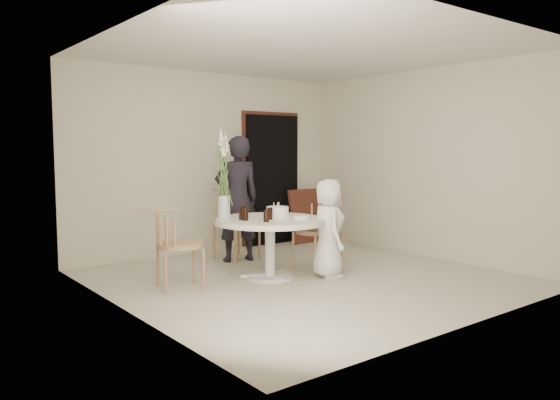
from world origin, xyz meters
TOP-DOWN VIEW (x-y plane):
  - ground at (0.00, 0.00)m, footprint 4.50×4.50m
  - room_shell at (0.00, 0.00)m, footprint 4.50×4.50m
  - doorway at (1.15, 2.19)m, footprint 1.00×0.10m
  - door_trim at (1.15, 2.23)m, footprint 1.12×0.03m
  - table at (-0.35, 0.25)m, footprint 1.33×1.33m
  - picture_frame at (1.68, 1.95)m, footprint 0.68×0.23m
  - chair_far at (-0.05, 1.59)m, footprint 0.59×0.63m
  - chair_right at (0.51, 0.22)m, footprint 0.58×0.55m
  - chair_left at (-1.55, 0.52)m, footprint 0.62×0.59m
  - girl at (-0.09, 1.36)m, footprint 0.72×0.56m
  - boy at (0.24, -0.14)m, footprint 0.59×0.69m
  - birthday_cake at (-0.21, 0.28)m, footprint 0.27×0.27m
  - cola_tumbler_a at (-0.70, 0.26)m, footprint 0.07×0.07m
  - cola_tumbler_b at (-0.58, 0.01)m, footprint 0.07×0.07m
  - cola_tumbler_c at (-0.69, 0.34)m, footprint 0.08×0.08m
  - cola_tumbler_d at (-0.42, 0.16)m, footprint 0.07×0.07m
  - plate_stack at (-0.10, -0.03)m, footprint 0.23×0.23m
  - flower_vase at (-0.79, 0.58)m, footprint 0.15×0.15m

SIDE VIEW (x-z plane):
  - ground at x=0.00m, z-range 0.00..0.00m
  - picture_frame at x=1.68m, z-range 0.00..0.89m
  - chair_left at x=-1.55m, z-range 0.13..1.04m
  - boy at x=0.24m, z-range 0.00..1.20m
  - chair_right at x=0.51m, z-range 0.14..1.09m
  - table at x=-0.35m, z-range 0.25..0.98m
  - chair_far at x=-0.05m, z-range 0.14..1.13m
  - plate_stack at x=-0.10m, z-range 0.73..0.78m
  - birthday_cake at x=-0.21m, z-range 0.71..0.88m
  - cola_tumbler_b at x=-0.58m, z-range 0.73..0.87m
  - cola_tumbler_d at x=-0.42m, z-range 0.73..0.87m
  - cola_tumbler_a at x=-0.70m, z-range 0.73..0.88m
  - cola_tumbler_c at x=-0.69m, z-range 0.73..0.89m
  - girl at x=-0.09m, z-range 0.00..1.74m
  - doorway at x=1.15m, z-range 0.00..2.10m
  - door_trim at x=1.15m, z-range 0.00..2.22m
  - flower_vase at x=-0.79m, z-range 0.70..1.79m
  - room_shell at x=0.00m, z-range -0.63..3.87m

